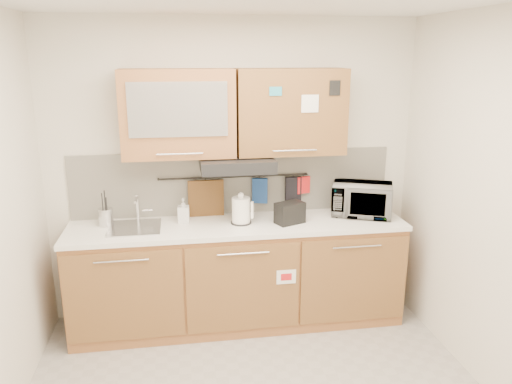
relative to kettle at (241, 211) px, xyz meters
name	(u,v)px	position (x,y,z in m)	size (l,w,h in m)	color
wall_back	(233,171)	(-0.03, 0.31, 0.27)	(3.20, 3.20, 0.00)	silver
wall_right	(508,214)	(1.57, -1.19, 0.27)	(3.00, 3.00, 0.00)	silver
base_cabinet	(239,279)	(-0.03, 0.00, -0.62)	(2.80, 0.64, 0.88)	#B0743E
countertop	(238,226)	(-0.03, 0.00, -0.13)	(2.82, 0.62, 0.04)	white
backsplash	(234,182)	(-0.03, 0.30, 0.17)	(2.80, 0.02, 0.56)	silver
upper_cabinets	(234,112)	(-0.03, 0.13, 0.80)	(1.82, 0.37, 0.70)	#B0743E
range_hood	(237,164)	(-0.03, 0.06, 0.39)	(0.60, 0.46, 0.10)	black
sink	(135,227)	(-0.88, 0.02, -0.10)	(0.42, 0.40, 0.26)	silver
utensil_rail	(234,177)	(-0.03, 0.26, 0.23)	(0.02, 0.02, 1.30)	black
utensil_crock	(106,217)	(-1.11, 0.11, -0.03)	(0.16, 0.16, 0.30)	silver
kettle	(241,211)	(0.00, 0.00, 0.00)	(0.20, 0.19, 0.27)	white
toaster	(290,213)	(0.40, -0.06, -0.02)	(0.27, 0.22, 0.18)	black
microwave	(362,199)	(1.08, 0.06, 0.03)	(0.51, 0.34, 0.28)	#999999
soap_bottle	(183,211)	(-0.48, 0.10, 0.00)	(0.09, 0.10, 0.21)	#999999
cutting_board	(206,202)	(-0.28, 0.25, 0.02)	(0.31, 0.02, 0.38)	brown
oven_mitt	(260,191)	(0.20, 0.25, 0.10)	(0.13, 0.03, 0.22)	navy
dark_pouch	(293,189)	(0.50, 0.25, 0.10)	(0.14, 0.04, 0.22)	black
pot_holder	(303,185)	(0.59, 0.25, 0.14)	(0.12, 0.02, 0.15)	red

